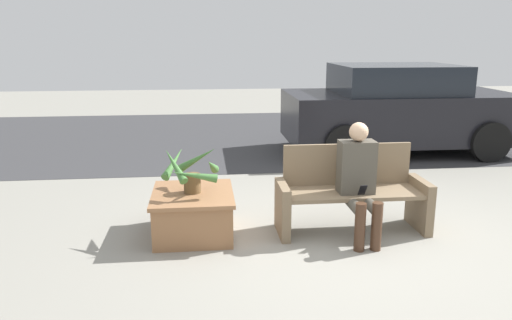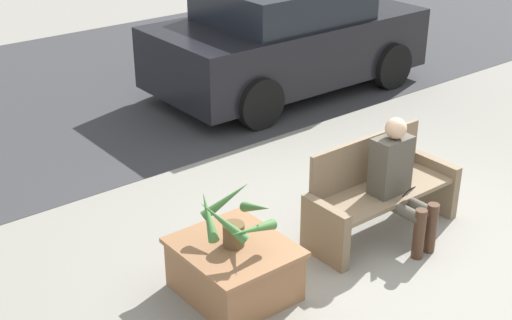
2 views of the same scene
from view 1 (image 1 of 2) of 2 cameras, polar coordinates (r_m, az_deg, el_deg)
name	(u,v)px [view 1 (image 1 of 2)]	position (r m, az deg, el deg)	size (l,w,h in m)	color
ground_plane	(348,243)	(5.13, 10.51, -9.29)	(30.00, 30.00, 0.00)	gray
road_surface	(271,135)	(10.45, 1.74, 2.93)	(20.00, 6.00, 0.01)	#38383A
bench	(351,193)	(5.35, 10.80, -3.70)	(1.57, 0.54, 0.89)	#7A664C
person_seated	(359,177)	(5.10, 11.69, -1.97)	(0.36, 0.62, 1.18)	#4C473D
planter_box	(193,212)	(5.21, -7.19, -5.88)	(0.82, 0.93, 0.45)	#936642
potted_plant	(191,170)	(5.06, -7.44, -1.14)	(0.59, 0.60, 0.48)	brown
parked_car	(398,109)	(9.15, 15.87, 5.60)	(3.92, 1.98, 1.53)	black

